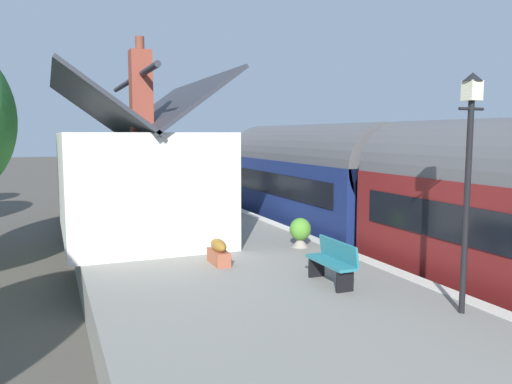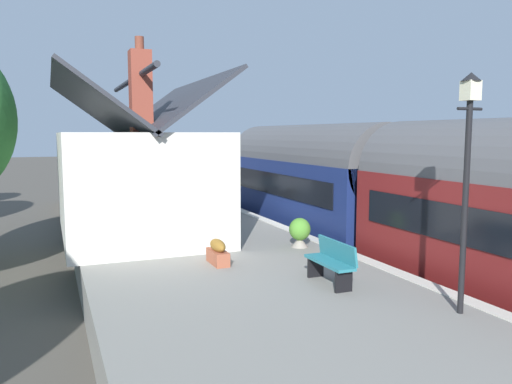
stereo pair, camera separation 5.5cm
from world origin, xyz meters
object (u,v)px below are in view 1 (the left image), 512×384
at_px(train, 378,193).
at_px(station_building, 135,179).
at_px(planter_edge_far, 219,252).
at_px(planter_bench_right, 300,232).
at_px(lamp_post_platform, 469,149).
at_px(station_sign_board, 202,176).
at_px(bench_platform_end, 333,261).
at_px(planter_bench_left, 198,200).
at_px(planter_under_sign, 117,203).
at_px(planter_corner_building, 218,201).
at_px(bench_mid_platform, 172,189).

distance_m(train, station_building, 7.33).
bearing_deg(planter_edge_far, planter_bench_right, -71.38).
xyz_separation_m(lamp_post_platform, station_sign_board, (14.79, 0.22, -1.58)).
height_order(train, planter_edge_far, train).
bearing_deg(bench_platform_end, planter_bench_right, -16.17).
height_order(train, planter_bench_right, train).
bearing_deg(bench_platform_end, planter_bench_left, -1.83).
distance_m(planter_under_sign, planter_corner_building, 3.95).
height_order(planter_bench_left, station_sign_board, station_sign_board).
bearing_deg(station_building, planter_bench_right, -134.47).
bearing_deg(bench_mid_platform, bench_platform_end, 179.98).
xyz_separation_m(bench_platform_end, lamp_post_platform, (-2.29, -1.15, 2.29)).
height_order(station_building, planter_bench_right, station_building).
bearing_deg(planter_corner_building, bench_mid_platform, 12.50).
xyz_separation_m(station_building, station_sign_board, (5.58, -3.73, -0.47)).
relative_size(planter_under_sign, lamp_post_platform, 0.20).
height_order(station_building, planter_bench_left, station_building).
bearing_deg(station_sign_board, planter_bench_left, 157.94).
relative_size(bench_mid_platform, planter_corner_building, 1.72).
height_order(planter_corner_building, station_sign_board, station_sign_board).
distance_m(bench_platform_end, lamp_post_platform, 3.44).
distance_m(station_building, planter_bench_right, 5.39).
bearing_deg(bench_mid_platform, planter_edge_far, 172.15).
bearing_deg(planter_corner_building, bench_platform_end, 174.96).
height_order(bench_platform_end, planter_edge_far, bench_platform_end).
height_order(bench_mid_platform, planter_bench_left, bench_mid_platform).
bearing_deg(train, planter_bench_right, 101.97).
distance_m(train, planter_corner_building, 7.08).
xyz_separation_m(planter_corner_building, lamp_post_platform, (-12.54, -0.25, 2.36)).
distance_m(planter_under_sign, planter_edge_far, 9.41).
distance_m(planter_bench_left, planter_under_sign, 3.18).
bearing_deg(lamp_post_platform, planter_bench_left, 3.41).
xyz_separation_m(bench_mid_platform, planter_bench_left, (-3.23, -0.35, -0.14)).
height_order(station_building, bench_platform_end, station_building).
distance_m(bench_platform_end, planter_under_sign, 12.04).
bearing_deg(lamp_post_platform, bench_platform_end, 26.69).
bearing_deg(planter_bench_left, planter_corner_building, -146.50).
bearing_deg(bench_platform_end, planter_under_sign, 13.28).
relative_size(bench_platform_end, planter_under_sign, 1.75).
relative_size(planter_bench_right, planter_bench_left, 1.16).
bearing_deg(planter_under_sign, bench_mid_platform, -46.86).
bearing_deg(bench_platform_end, bench_mid_platform, -0.02).
height_order(bench_platform_end, planter_corner_building, bench_platform_end).
bearing_deg(bench_mid_platform, planter_corner_building, -167.50).
distance_m(train, planter_under_sign, 10.31).
height_order(train, bench_mid_platform, train).
height_order(planter_bench_left, planter_corner_building, planter_corner_building).
distance_m(station_building, station_sign_board, 6.73).
bearing_deg(planter_edge_far, planter_under_sign, 6.87).
bearing_deg(planter_corner_building, planter_under_sign, 68.22).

